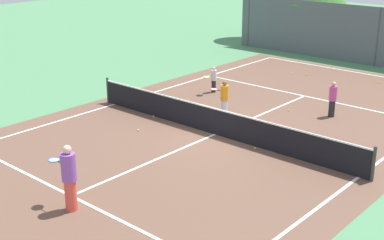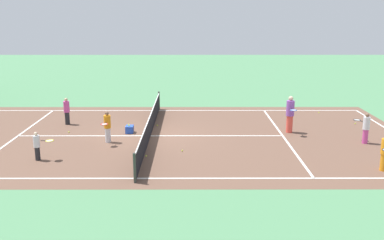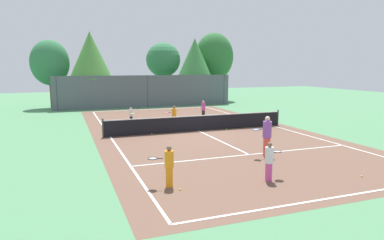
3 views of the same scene
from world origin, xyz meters
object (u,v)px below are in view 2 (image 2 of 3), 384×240
tennis_ball_8 (182,151)px  ball_crate (130,129)px  player_0 (38,145)px  tennis_ball_2 (69,132)px  player_3 (366,128)px  tennis_ball_4 (319,113)px  player_2 (290,114)px  player_5 (107,127)px  tennis_ball_7 (146,156)px  tennis_ball_9 (355,123)px  player_4 (67,111)px  tennis_ball_1 (157,125)px

tennis_ball_8 → ball_crate: bearing=42.2°
player_0 → tennis_ball_2: 4.12m
player_3 → tennis_ball_4: bearing=3.3°
player_2 → player_5: 8.86m
tennis_ball_7 → tennis_ball_8: bearing=-65.1°
player_5 → tennis_ball_9: (3.29, -12.59, -0.72)m
player_2 → ball_crate: player_2 is taller
ball_crate → tennis_ball_8: bearing=-137.8°
player_2 → tennis_ball_8: player_2 is taller
ball_crate → tennis_ball_4: (4.26, -10.61, -0.15)m
tennis_ball_8 → tennis_ball_9: bearing=-63.2°
tennis_ball_2 → player_4: bearing=17.3°
player_2 → tennis_ball_4: size_ratio=27.77×
player_2 → tennis_ball_2: player_2 is taller
tennis_ball_2 → tennis_ball_9: (1.66, -14.84, 0.00)m
player_5 → ball_crate: bearing=-25.7°
tennis_ball_1 → tennis_ball_4: (2.94, -9.34, 0.00)m
ball_crate → tennis_ball_8: 3.97m
player_2 → tennis_ball_7: (-3.69, 6.75, -0.91)m
ball_crate → player_2: bearing=-89.5°
tennis_ball_1 → player_5: bearing=145.1°
player_3 → tennis_ball_4: (6.02, 0.35, -0.70)m
player_0 → ball_crate: (4.05, -3.12, -0.44)m
player_2 → tennis_ball_9: player_2 is taller
tennis_ball_7 → player_3: bearing=-79.2°
tennis_ball_7 → tennis_ball_9: bearing=-63.5°
player_4 → tennis_ball_4: 14.40m
player_0 → player_2: (4.12, -11.05, 0.32)m
player_0 → tennis_ball_2: bearing=-1.4°
tennis_ball_9 → tennis_ball_1: bearing=92.0°
player_4 → ball_crate: (-1.66, -3.53, -0.55)m
player_2 → tennis_ball_2: size_ratio=27.77×
tennis_ball_4 → tennis_ball_9: (-2.58, -1.20, 0.00)m
player_2 → player_4: (1.59, 11.46, -0.21)m
player_5 → player_0: bearing=136.1°
player_0 → tennis_ball_2: size_ratio=17.96×
ball_crate → tennis_ball_7: size_ratio=7.24×
tennis_ball_1 → player_0: bearing=140.7°
player_3 → tennis_ball_8: size_ratio=21.39×
player_5 → tennis_ball_4: 12.83m
player_2 → tennis_ball_4: (4.19, -2.69, -0.91)m
tennis_ball_7 → tennis_ball_9: 11.89m
ball_crate → tennis_ball_4: ball_crate is taller
player_5 → tennis_ball_1: 3.64m
tennis_ball_4 → player_4: bearing=100.4°
player_5 → tennis_ball_7: (-2.02, -1.95, -0.72)m
tennis_ball_4 → player_5: bearing=117.3°
tennis_ball_7 → tennis_ball_8: 1.64m
player_0 → player_5: bearing=-43.9°
player_4 → tennis_ball_2: player_4 is taller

